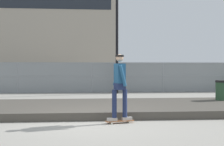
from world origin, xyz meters
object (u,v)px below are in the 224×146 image
at_px(street_lamp, 117,13).
at_px(parked_car_near, 38,78).
at_px(skateboard, 120,121).
at_px(parked_car_mid, 132,77).
at_px(skater, 120,83).
at_px(trash_bin, 223,93).

relative_size(street_lamp, parked_car_near, 1.75).
bearing_deg(skateboard, parked_car_mid, 79.78).
relative_size(parked_car_near, parked_car_mid, 1.00).
bearing_deg(skateboard, street_lamp, 84.57).
height_order(skateboard, skater, skater).
bearing_deg(parked_car_mid, trash_bin, -76.60).
xyz_separation_m(street_lamp, trash_bin, (3.60, -6.22, -4.24)).
bearing_deg(skateboard, trash_bin, 36.05).
height_order(skateboard, street_lamp, street_lamp).
bearing_deg(parked_car_near, skater, -71.65).
bearing_deg(trash_bin, skater, -143.95).
distance_m(skater, trash_bin, 5.60).
relative_size(street_lamp, parked_car_mid, 1.75).
relative_size(street_lamp, trash_bin, 7.57).
distance_m(parked_car_mid, trash_bin, 9.60).
bearing_deg(skater, trash_bin, 36.05).
height_order(street_lamp, parked_car_near, street_lamp).
height_order(parked_car_mid, trash_bin, parked_car_mid).
relative_size(skateboard, parked_car_near, 0.19).
distance_m(street_lamp, parked_car_mid, 5.20).
distance_m(skateboard, street_lamp, 10.63).
bearing_deg(parked_car_near, skateboard, -71.65).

